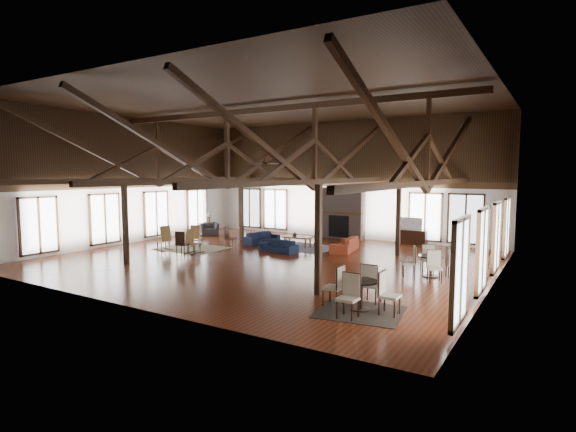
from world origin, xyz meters
The scene contains 31 objects.
floor centered at (0.00, 0.00, 0.00)m, with size 16.00×16.00×0.00m, color #602614.
ceiling centered at (0.00, 0.00, 6.00)m, with size 16.00×14.00×0.02m, color black.
wall_back centered at (0.00, 7.00, 3.00)m, with size 16.00×0.02×6.00m, color silver.
wall_front centered at (0.00, -7.00, 3.00)m, with size 16.00×0.02×6.00m, color silver.
wall_left centered at (-8.00, 0.00, 3.00)m, with size 0.02×14.00×6.00m, color silver.
wall_right centered at (8.00, 0.00, 3.00)m, with size 0.02×14.00×6.00m, color silver.
roof_truss centered at (0.00, 0.00, 4.03)m, with size 15.60×14.07×3.14m.
post_grid centered at (0.00, 0.00, 1.52)m, with size 8.16×7.16×3.05m.
fireplace centered at (0.00, 6.67, 1.29)m, with size 2.50×0.69×2.60m.
ceiling_fan centered at (0.50, -1.00, 3.73)m, with size 1.60×1.60×0.75m.
sofa_navy_front centered at (-0.57, 1.59, 0.25)m, with size 1.72×0.67×0.50m, color #121B33.
sofa_navy_left centered at (-2.51, 3.12, 0.26)m, with size 0.70×1.79×0.52m, color #141D38.
sofa_orange centered at (1.75, 3.27, 0.30)m, with size 0.80×2.05×0.60m, color maroon.
coffee_table centered at (-0.48, 3.02, 0.44)m, with size 1.34×0.75×0.49m.
vase centered at (-0.62, 3.02, 0.60)m, with size 0.20×0.20×0.21m, color #B2B2B2.
armchair centered at (-6.54, 3.93, 0.32)m, with size 0.99×0.86×0.64m, color #2C2C2E.
side_table_lamp centered at (-6.94, 4.41, 0.47)m, with size 0.48×0.48×1.24m.
rocking_chair_a centered at (-4.58, 0.79, 0.47)m, with size 0.74×0.87×0.99m.
rocking_chair_b centered at (-3.42, -0.65, 0.49)m, with size 0.46×0.81×1.04m.
rocking_chair_c centered at (-5.04, -0.66, 0.51)m, with size 0.92×0.63×1.08m.
side_chair_a centered at (-2.99, 1.24, 0.57)m, with size 0.50×0.50×0.98m.
side_chair_b centered at (-3.38, -1.31, 0.59)m, with size 0.52×0.52×1.02m.
cafe_table_near centered at (5.54, -4.19, 0.51)m, with size 1.96×1.96×1.03m.
cafe_table_far centered at (6.13, 0.30, 0.48)m, with size 1.87×1.87×0.97m.
cup_near centered at (5.46, -4.25, 0.79)m, with size 0.11×0.11×0.09m, color #B2B2B2.
cup_far centered at (6.13, 0.33, 0.75)m, with size 0.13×0.13×0.11m, color #B2B2B2.
tv_console centered at (3.68, 6.75, 0.33)m, with size 1.31×0.49×0.66m, color black.
television centered at (3.63, 6.75, 0.96)m, with size 1.05×0.14×0.61m, color #B2B2B2.
rug_tan centered at (-4.31, 0.30, 0.01)m, with size 2.85×2.24×0.01m, color tan.
rug_navy centered at (-0.34, 3.13, 0.01)m, with size 3.07×2.30×0.01m, color #1A1947.
rug_dark centered at (5.60, -4.35, 0.01)m, with size 1.99×1.81×0.01m, color black.
Camera 1 is at (9.67, -14.33, 3.38)m, focal length 28.00 mm.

